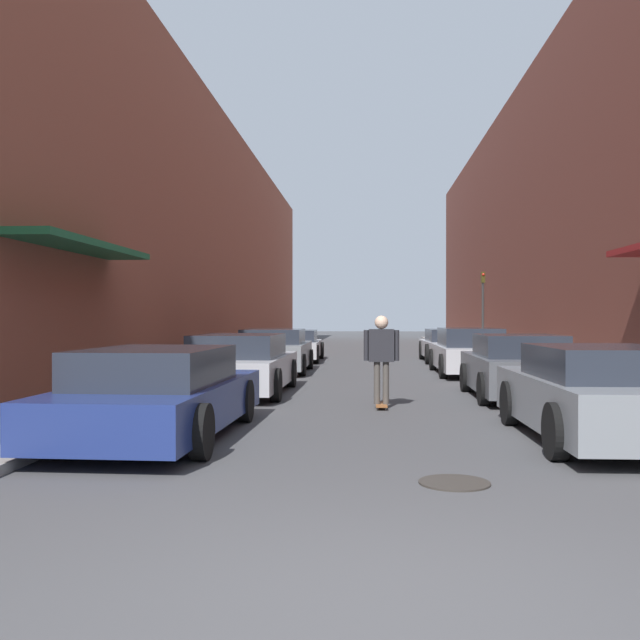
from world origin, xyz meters
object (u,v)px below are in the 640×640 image
(parked_car_right_1, at_px, (517,368))
(parked_car_right_2, at_px, (469,352))
(parked_car_left_3, at_px, (293,346))
(parked_car_left_0, at_px, (159,394))
(parked_car_left_1, at_px, (240,365))
(parked_car_right_3, at_px, (452,346))
(parked_car_right_0, at_px, (598,394))
(manhole_cover, at_px, (454,483))
(parked_car_left_2, at_px, (274,351))
(traffic_light, at_px, (483,303))
(skateboarder, at_px, (381,351))

(parked_car_right_1, bearing_deg, parked_car_right_2, 91.26)
(parked_car_left_3, xyz_separation_m, parked_car_right_2, (5.55, -5.61, 0.07))
(parked_car_left_0, relative_size, parked_car_left_1, 1.05)
(parked_car_right_3, bearing_deg, parked_car_right_1, -90.21)
(parked_car_right_3, bearing_deg, parked_car_right_0, -90.04)
(parked_car_left_0, xyz_separation_m, parked_car_left_3, (0.08, 16.44, -0.03))
(parked_car_right_0, distance_m, parked_car_right_3, 16.19)
(parked_car_right_1, bearing_deg, manhole_cover, -106.15)
(parked_car_left_2, relative_size, parked_car_right_3, 0.93)
(parked_car_left_1, distance_m, parked_car_left_3, 10.95)
(parked_car_left_0, xyz_separation_m, parked_car_right_1, (5.76, 5.00, 0.02))
(parked_car_left_1, height_order, parked_car_left_3, parked_car_left_1)
(parked_car_left_0, height_order, parked_car_right_2, parked_car_right_2)
(parked_car_right_3, height_order, manhole_cover, parked_car_right_3)
(parked_car_left_1, bearing_deg, traffic_light, 63.40)
(parked_car_right_0, distance_m, traffic_light, 20.38)
(parked_car_left_1, distance_m, parked_car_right_3, 12.24)
(parked_car_left_3, relative_size, parked_car_right_2, 0.93)
(parked_car_right_0, relative_size, traffic_light, 1.28)
(parked_car_right_1, bearing_deg, parked_car_left_3, 116.40)
(parked_car_left_0, bearing_deg, parked_car_left_1, 88.90)
(parked_car_left_0, xyz_separation_m, parked_car_right_2, (5.63, 10.84, 0.04))
(parked_car_left_1, xyz_separation_m, parked_car_left_2, (-0.03, 5.74, 0.00))
(parked_car_right_0, xyz_separation_m, parked_car_right_1, (-0.03, 4.86, 0.00))
(parked_car_right_1, height_order, parked_car_right_2, parked_car_right_2)
(parked_car_left_1, xyz_separation_m, parked_car_right_2, (5.53, 5.35, 0.02))
(parked_car_right_3, distance_m, manhole_cover, 18.80)
(parked_car_left_1, relative_size, manhole_cover, 6.52)
(parked_car_left_2, distance_m, parked_car_left_3, 5.21)
(parked_car_right_0, distance_m, parked_car_right_1, 4.86)
(parked_car_right_2, distance_m, parked_car_right_3, 5.49)
(parked_car_left_0, bearing_deg, parked_car_right_3, 70.43)
(parked_car_right_1, relative_size, skateboarder, 2.37)
(parked_car_left_0, height_order, manhole_cover, parked_car_left_0)
(parked_car_right_3, relative_size, manhole_cover, 6.38)
(parked_car_left_0, height_order, parked_car_left_3, parked_car_left_0)
(skateboarder, bearing_deg, parked_car_right_3, 77.98)
(parked_car_right_0, bearing_deg, parked_car_left_0, -178.66)
(parked_car_right_3, height_order, traffic_light, traffic_light)
(parked_car_left_3, distance_m, manhole_cover, 19.13)
(parked_car_left_1, xyz_separation_m, parked_car_right_1, (5.66, -0.50, 0.01))
(parked_car_left_3, distance_m, parked_car_right_0, 17.28)
(parked_car_left_1, relative_size, parked_car_right_0, 1.06)
(parked_car_left_1, distance_m, parked_car_left_2, 5.74)
(parked_car_left_1, relative_size, traffic_light, 1.36)
(skateboarder, height_order, manhole_cover, skateboarder)
(parked_car_left_1, distance_m, traffic_light, 16.72)
(traffic_light, bearing_deg, skateboarder, -104.85)
(parked_car_left_3, height_order, parked_car_right_3, parked_car_right_3)
(parked_car_left_1, bearing_deg, parked_car_right_1, -5.02)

